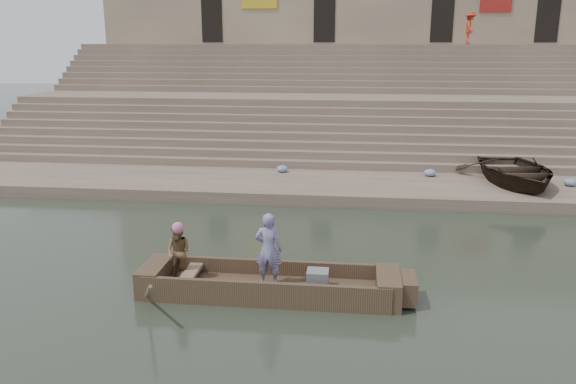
% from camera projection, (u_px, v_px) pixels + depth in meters
% --- Properties ---
extents(ground, '(120.00, 120.00, 0.00)m').
position_uv_depth(ground, '(347.00, 282.00, 13.12)').
color(ground, '#283326').
rests_on(ground, ground).
extents(lower_landing, '(32.00, 4.00, 0.40)m').
position_uv_depth(lower_landing, '(351.00, 188.00, 20.75)').
color(lower_landing, gray).
rests_on(lower_landing, ground).
extents(mid_landing, '(32.00, 3.00, 2.80)m').
position_uv_depth(mid_landing, '(354.00, 126.00, 27.65)').
color(mid_landing, gray).
rests_on(mid_landing, ground).
extents(upper_landing, '(32.00, 3.00, 5.20)m').
position_uv_depth(upper_landing, '(355.00, 89.00, 34.06)').
color(upper_landing, gray).
rests_on(upper_landing, ground).
extents(ghat_steps, '(32.00, 11.00, 5.20)m').
position_uv_depth(ghat_steps, '(354.00, 113.00, 29.17)').
color(ghat_steps, gray).
rests_on(ghat_steps, ground).
extents(building_wall, '(32.00, 5.07, 11.20)m').
position_uv_depth(building_wall, '(357.00, 37.00, 37.13)').
color(building_wall, tan).
rests_on(building_wall, ground).
extents(main_rowboat, '(5.00, 1.30, 0.22)m').
position_uv_depth(main_rowboat, '(269.00, 290.00, 12.41)').
color(main_rowboat, brown).
rests_on(main_rowboat, ground).
extents(rowboat_trim, '(6.04, 2.63, 1.94)m').
position_uv_depth(rowboat_trim, '(278.00, 282.00, 12.33)').
color(rowboat_trim, brown).
rests_on(rowboat_trim, ground).
extents(standing_man, '(0.62, 0.43, 1.62)m').
position_uv_depth(standing_man, '(269.00, 249.00, 12.22)').
color(standing_man, navy).
rests_on(standing_man, main_rowboat).
extents(rowing_man, '(0.72, 0.62, 1.27)m').
position_uv_depth(rowing_man, '(179.00, 253.00, 12.52)').
color(rowing_man, '#267439').
rests_on(rowing_man, main_rowboat).
extents(television, '(0.46, 0.42, 0.40)m').
position_uv_depth(television, '(317.00, 279.00, 12.21)').
color(television, slate).
rests_on(television, main_rowboat).
extents(beached_rowboat, '(3.88, 5.06, 0.97)m').
position_uv_depth(beached_rowboat, '(515.00, 170.00, 20.42)').
color(beached_rowboat, '#2D2116').
rests_on(beached_rowboat, lower_landing).
extents(pedestrian, '(0.69, 1.15, 1.75)m').
position_uv_depth(pedestrian, '(470.00, 28.00, 31.60)').
color(pedestrian, '#B8301F').
rests_on(pedestrian, upper_landing).
extents(cloth_bundles, '(12.65, 2.43, 0.26)m').
position_uv_depth(cloth_bundles, '(472.00, 178.00, 20.76)').
color(cloth_bundles, '#3F5999').
rests_on(cloth_bundles, lower_landing).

